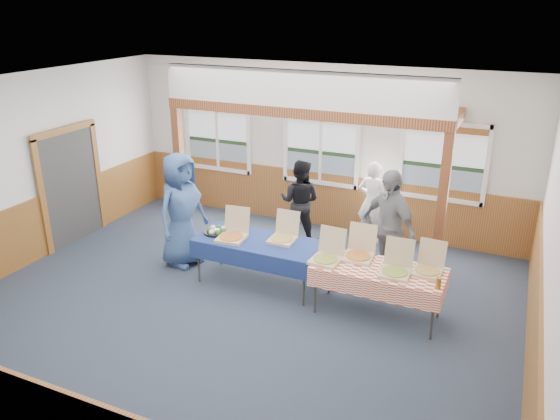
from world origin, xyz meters
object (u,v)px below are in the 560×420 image
object	(u,v)px
table_left	(259,243)
woman_white	(372,202)
person_grey	(388,227)
man_blue	(181,210)
woman_black	(300,201)
table_right	(379,271)

from	to	relation	value
table_left	woman_white	world-z (taller)	woman_white
woman_white	person_grey	world-z (taller)	person_grey
woman_white	man_blue	world-z (taller)	man_blue
woman_white	man_blue	size ratio (longest dim) A/B	0.79
woman_black	woman_white	bearing A→B (deg)	-160.64
table_right	woman_white	xyz separation A→B (m)	(-0.78, 2.49, 0.08)
woman_black	table_right	bearing A→B (deg)	131.63
table_left	woman_white	bearing A→B (deg)	40.13
woman_black	person_grey	xyz separation A→B (m)	(1.87, -0.91, 0.15)
table_left	person_grey	size ratio (longest dim) A/B	1.15
table_left	woman_white	distance (m)	2.63
table_left	man_blue	xyz separation A→B (m)	(-1.51, 0.14, 0.28)
table_left	woman_white	size ratio (longest dim) A/B	1.39
man_blue	person_grey	distance (m)	3.42
table_left	person_grey	world-z (taller)	person_grey
woman_black	person_grey	bearing A→B (deg)	149.94
table_right	person_grey	bearing A→B (deg)	107.32
table_left	woman_white	xyz separation A→B (m)	(1.19, 2.35, 0.08)
table_left	person_grey	distance (m)	2.05
table_left	table_right	distance (m)	1.97
woman_white	woman_black	bearing A→B (deg)	29.96
table_left	woman_black	world-z (taller)	woman_black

